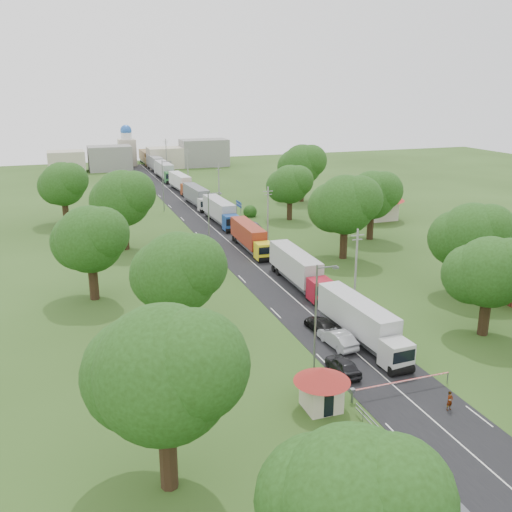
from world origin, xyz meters
name	(u,v)px	position (x,y,z in m)	size (l,w,h in m)	color
ground	(285,291)	(0.00, 0.00, 0.00)	(260.00, 260.00, 0.00)	#294517
road	(236,248)	(0.00, 20.00, 0.00)	(8.00, 200.00, 0.04)	black
boom_barrier	(387,385)	(-1.36, -25.00, 0.89)	(9.22, 0.35, 1.18)	slate
guard_booth	(322,383)	(-7.20, -25.00, 2.16)	(4.40, 4.40, 3.45)	beige
guard_rail	(421,484)	(-5.00, -35.00, 0.00)	(0.10, 17.00, 1.70)	slate
info_sign	(239,207)	(5.20, 35.00, 3.00)	(0.12, 3.10, 4.10)	slate
pole_1	(356,267)	(5.50, -7.00, 4.68)	(1.60, 0.24, 9.00)	gray
pole_2	(268,214)	(5.50, 21.00, 4.68)	(1.60, 0.24, 9.00)	gray
pole_3	(219,185)	(5.50, 49.00, 4.68)	(1.60, 0.24, 9.00)	gray
pole_4	(188,167)	(5.50, 77.00, 4.68)	(1.60, 0.24, 9.00)	gray
pole_5	(166,154)	(5.50, 105.00, 4.68)	(1.60, 0.24, 9.00)	gray
lamp_0	(317,315)	(-5.35, -20.00, 5.55)	(2.03, 0.22, 10.00)	slate
lamp_1	(210,223)	(-5.35, 15.00, 5.55)	(2.03, 0.22, 10.00)	slate
lamp_2	(164,183)	(-5.35, 50.00, 5.55)	(2.03, 0.22, 10.00)	slate
tree_2	(489,272)	(13.99, -17.86, 6.60)	(8.00, 8.00, 10.10)	#382616
tree_3	(471,235)	(19.99, -7.84, 7.22)	(8.80, 8.80, 11.07)	#382616
tree_4	(345,204)	(12.99, 10.17, 7.85)	(9.60, 9.60, 12.05)	#382616
tree_5	(372,195)	(21.99, 18.16, 7.22)	(8.80, 8.80, 11.07)	#382616
tree_6	(290,184)	(14.99, 35.14, 6.60)	(8.00, 8.00, 10.10)	#382616
tree_7	(302,164)	(23.99, 50.17, 7.85)	(9.60, 9.60, 12.05)	#382616
tree_8	(351,502)	(-14.01, -41.86, 6.60)	(8.00, 8.00, 10.10)	#382616
tree_9	(163,372)	(-20.01, -29.83, 7.85)	(9.60, 9.60, 12.05)	#382616
tree_10	(178,272)	(-15.01, -9.84, 7.22)	(8.80, 8.80, 11.07)	#382616
tree_11	(90,239)	(-22.01, 5.16, 7.22)	(8.80, 8.80, 11.07)	#382616
tree_12	(122,198)	(-16.01, 25.17, 7.85)	(9.60, 9.60, 12.05)	#382616
tree_13	(63,184)	(-24.01, 45.16, 7.22)	(8.80, 8.80, 11.07)	#382616
house_cream	(376,200)	(30.00, 30.00, 3.64)	(10.08, 10.08, 5.80)	beige
distant_town	(147,157)	(0.68, 110.00, 3.49)	(52.00, 8.00, 8.00)	gray
church	(127,148)	(-4.00, 118.00, 5.39)	(5.00, 5.00, 12.30)	beige
truck_0	(362,322)	(1.62, -15.47, 2.10)	(2.97, 14.29, 3.95)	beige
truck_1	(298,269)	(2.31, 1.60, 2.15)	(2.66, 14.64, 4.06)	#A71326
truck_2	(250,237)	(1.75, 18.52, 2.02)	(2.54, 13.76, 3.81)	yellow
truck_3	(220,211)	(2.20, 36.40, 2.19)	(2.91, 14.93, 4.13)	navy
truck_4	(197,196)	(1.82, 52.44, 2.07)	(3.00, 14.10, 3.90)	#B4B4B4
truck_5	(181,183)	(2.22, 70.15, 2.06)	(3.10, 14.09, 3.89)	maroon
truck_6	(165,171)	(1.89, 88.36, 2.29)	(2.82, 15.59, 4.32)	#2B7338
truck_7	(155,163)	(2.03, 104.02, 2.24)	(2.98, 15.23, 4.22)	silver
truck_8	(146,157)	(1.97, 120.24, 2.14)	(2.61, 14.52, 4.03)	brown
car_lane_front	(343,366)	(-3.00, -20.56, 0.74)	(1.75, 4.35, 1.48)	black
car_lane_mid	(338,338)	(-1.00, -15.62, 0.81)	(1.72, 4.94, 1.63)	#AEB0B7
car_lane_rear	(321,325)	(-1.00, -12.00, 0.71)	(1.98, 4.88, 1.42)	black
car_verge_near	(296,259)	(5.50, 9.78, 0.67)	(2.23, 4.84, 1.35)	#BCBCBC
car_verge_far	(252,226)	(6.04, 29.98, 0.75)	(1.78, 4.43, 1.51)	slate
pedestrian_near	(450,401)	(2.00, -28.50, 0.77)	(0.56, 0.37, 1.55)	gray
pedestrian_booth	(322,388)	(-6.50, -23.65, 0.90)	(0.87, 0.68, 1.79)	gray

